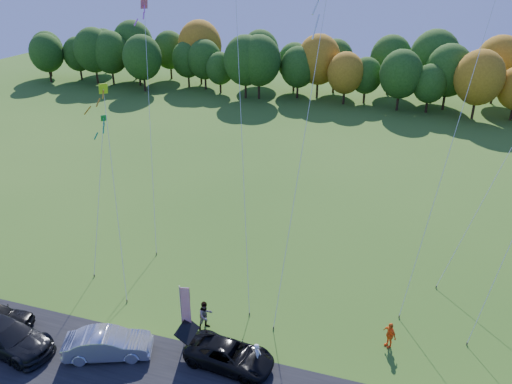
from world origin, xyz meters
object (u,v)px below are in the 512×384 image
(silver_sedan, at_px, (108,344))
(person_east, at_px, (389,335))
(feather_flag, at_px, (185,311))
(black_suv, at_px, (230,355))

(silver_sedan, xyz_separation_m, person_east, (15.16, 5.61, 0.03))
(person_east, height_order, feather_flag, feather_flag)
(person_east, bearing_deg, silver_sedan, -116.18)
(person_east, distance_m, feather_flag, 11.88)
(silver_sedan, distance_m, feather_flag, 4.81)
(silver_sedan, relative_size, feather_flag, 1.13)
(black_suv, height_order, silver_sedan, silver_sedan)
(silver_sedan, height_order, person_east, person_east)
(silver_sedan, height_order, feather_flag, feather_flag)
(person_east, xyz_separation_m, feather_flag, (-11.17, -3.65, 1.80))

